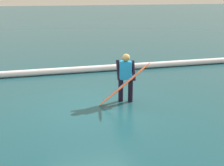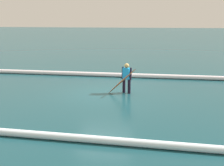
# 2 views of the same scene
# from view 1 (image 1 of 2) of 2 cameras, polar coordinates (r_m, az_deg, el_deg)

# --- Properties ---
(ground_plane) EXTENTS (151.70, 151.70, 0.00)m
(ground_plane) POSITION_cam_1_polar(r_m,az_deg,el_deg) (8.05, -3.57, -4.83)
(ground_plane) COLOR #153F47
(surfer) EXTENTS (0.48, 0.43, 1.40)m
(surfer) POSITION_cam_1_polar(r_m,az_deg,el_deg) (8.27, 2.71, 1.51)
(surfer) COLOR black
(surfer) RESTS_ON ground_plane
(surfboard) EXTENTS (1.41, 0.80, 1.31)m
(surfboard) POSITION_cam_1_polar(r_m,az_deg,el_deg) (7.91, 2.36, -0.32)
(surfboard) COLOR #E55926
(surfboard) RESTS_ON ground_plane
(wave_crest_foreground) EXTENTS (23.34, 1.00, 0.25)m
(wave_crest_foreground) POSITION_cam_1_polar(r_m,az_deg,el_deg) (11.52, -14.84, 2.00)
(wave_crest_foreground) COLOR white
(wave_crest_foreground) RESTS_ON ground_plane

